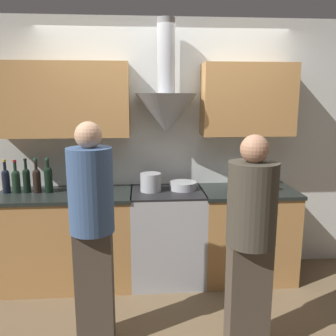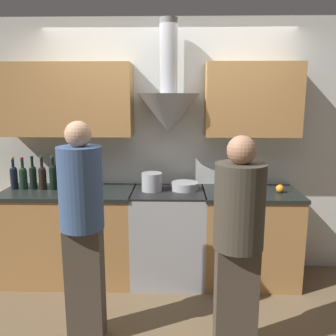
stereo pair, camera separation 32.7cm
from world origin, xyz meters
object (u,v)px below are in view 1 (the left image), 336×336
at_px(wine_bottle_3, 37,179).
at_px(wine_bottle_1, 16,180).
at_px(mixing_bowl, 183,186).
at_px(person_foreground_left, 92,226).
at_px(person_foreground_right, 250,237).
at_px(saucepan, 238,182).
at_px(wine_bottle_0, 6,180).
at_px(wine_bottle_2, 27,179).
at_px(orange_fruit, 276,186).
at_px(stove_range, 167,235).
at_px(wine_bottle_4, 48,178).
at_px(stock_pot, 151,182).

bearing_deg(wine_bottle_3, wine_bottle_1, 177.50).
distance_m(mixing_bowl, person_foreground_left, 1.24).
relative_size(person_foreground_left, person_foreground_right, 1.05).
distance_m(saucepan, person_foreground_left, 1.72).
bearing_deg(saucepan, wine_bottle_0, -177.59).
bearing_deg(wine_bottle_1, wine_bottle_3, -2.50).
distance_m(wine_bottle_2, mixing_bowl, 1.51).
height_order(wine_bottle_1, orange_fruit, wine_bottle_1).
relative_size(stove_range, person_foreground_right, 0.58).
xyz_separation_m(mixing_bowl, person_foreground_left, (-0.76, -0.98, -0.04)).
bearing_deg(stove_range, wine_bottle_4, 178.18).
bearing_deg(orange_fruit, stock_pot, 177.88).
xyz_separation_m(stock_pot, person_foreground_left, (-0.44, -0.94, -0.09)).
relative_size(stove_range, person_foreground_left, 0.55).
relative_size(saucepan, person_foreground_right, 0.12).
bearing_deg(mixing_bowl, wine_bottle_0, -179.97).
xyz_separation_m(stock_pot, mixing_bowl, (0.32, 0.04, -0.05)).
relative_size(mixing_bowl, saucepan, 1.39).
distance_m(stove_range, wine_bottle_3, 1.38).
distance_m(wine_bottle_3, person_foreground_right, 2.09).
xyz_separation_m(wine_bottle_1, orange_fruit, (2.52, -0.08, -0.09)).
bearing_deg(wine_bottle_0, wine_bottle_1, -1.15).
xyz_separation_m(wine_bottle_0, saucepan, (2.29, 0.10, -0.08)).
height_order(mixing_bowl, saucepan, saucepan).
relative_size(stove_range, wine_bottle_1, 2.88).
bearing_deg(wine_bottle_3, person_foreground_left, -56.25).
bearing_deg(stock_pot, saucepan, 8.40).
bearing_deg(wine_bottle_0, stock_pot, -1.55).
distance_m(wine_bottle_3, orange_fruit, 2.33).
height_order(wine_bottle_2, person_foreground_right, person_foreground_right).
bearing_deg(wine_bottle_0, stove_range, -1.81).
bearing_deg(wine_bottle_1, wine_bottle_2, 3.47).
height_order(stock_pot, saucepan, stock_pot).
distance_m(saucepan, person_foreground_right, 1.26).
distance_m(orange_fruit, person_foreground_right, 1.20).
relative_size(wine_bottle_1, orange_fruit, 4.07).
distance_m(stock_pot, person_foreground_right, 1.29).
distance_m(wine_bottle_1, wine_bottle_2, 0.10).
distance_m(wine_bottle_0, mixing_bowl, 1.70).
bearing_deg(wine_bottle_2, mixing_bowl, -0.11).
xyz_separation_m(wine_bottle_0, person_foreground_right, (2.04, -1.14, -0.18)).
bearing_deg(wine_bottle_1, person_foreground_right, -30.22).
bearing_deg(stock_pot, wine_bottle_0, 178.45).
bearing_deg(saucepan, wine_bottle_4, -176.69).
relative_size(wine_bottle_2, saucepan, 1.71).
xyz_separation_m(wine_bottle_0, person_foreground_left, (0.94, -0.98, -0.13)).
bearing_deg(mixing_bowl, stock_pot, -173.18).
bearing_deg(saucepan, mixing_bowl, -170.74).
xyz_separation_m(wine_bottle_3, wine_bottle_4, (0.11, -0.00, 0.01)).
bearing_deg(stove_range, wine_bottle_3, 178.24).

